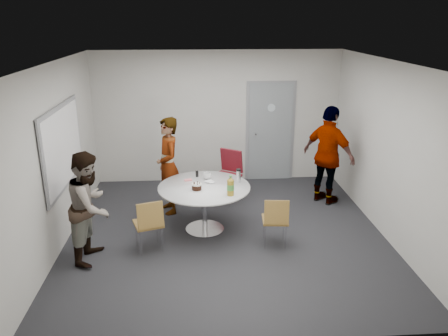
{
  "coord_description": "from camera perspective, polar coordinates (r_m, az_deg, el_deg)",
  "views": [
    {
      "loc": [
        -0.46,
        -6.28,
        3.31
      ],
      "look_at": [
        -0.02,
        0.25,
        1.03
      ],
      "focal_mm": 35.0,
      "sensor_mm": 36.0,
      "label": 1
    }
  ],
  "objects": [
    {
      "name": "wall_front",
      "position": [
        4.28,
        2.74,
        -8.07
      ],
      "size": [
        5.0,
        0.0,
        5.0
      ],
      "primitive_type": "plane",
      "rotation": [
        -1.57,
        0.0,
        0.0
      ],
      "color": "#B5B1AB",
      "rests_on": "floor"
    },
    {
      "name": "floor",
      "position": [
        7.11,
        0.28,
        -8.54
      ],
      "size": [
        5.0,
        5.0,
        0.0
      ],
      "primitive_type": "plane",
      "color": "black",
      "rests_on": "ground"
    },
    {
      "name": "chair_far",
      "position": [
        8.13,
        0.57,
        -0.27
      ],
      "size": [
        0.66,
        0.67,
        0.98
      ],
      "rotation": [
        0.0,
        0.0,
        2.54
      ],
      "color": "maroon",
      "rests_on": "floor"
    },
    {
      "name": "person_right",
      "position": [
        8.16,
        13.48,
        1.57
      ],
      "size": [
        1.01,
        1.12,
        1.83
      ],
      "primitive_type": "imported",
      "rotation": [
        0.0,
        0.0,
        2.24
      ],
      "color": "black",
      "rests_on": "floor"
    },
    {
      "name": "wall_back",
      "position": [
        9.01,
        -0.86,
        6.62
      ],
      "size": [
        5.0,
        0.0,
        5.0
      ],
      "primitive_type": "plane",
      "rotation": [
        1.57,
        0.0,
        0.0
      ],
      "color": "#B5B1AB",
      "rests_on": "floor"
    },
    {
      "name": "person_main",
      "position": [
        7.64,
        -7.27,
        0.28
      ],
      "size": [
        0.57,
        0.72,
        1.71
      ],
      "primitive_type": "imported",
      "rotation": [
        0.0,
        0.0,
        -1.27
      ],
      "color": "#A5C6EA",
      "rests_on": "floor"
    },
    {
      "name": "table",
      "position": [
        6.95,
        -2.4,
        -3.21
      ],
      "size": [
        1.46,
        1.46,
        1.08
      ],
      "color": "silver",
      "rests_on": "floor"
    },
    {
      "name": "wall_right",
      "position": [
        7.21,
        20.54,
        2.18
      ],
      "size": [
        0.0,
        5.0,
        5.0
      ],
      "primitive_type": "plane",
      "rotation": [
        1.57,
        0.0,
        -1.57
      ],
      "color": "#B5B1AB",
      "rests_on": "floor"
    },
    {
      "name": "ceiling",
      "position": [
        6.32,
        0.32,
        13.66
      ],
      "size": [
        5.0,
        5.0,
        0.0
      ],
      "primitive_type": "plane",
      "rotation": [
        3.14,
        0.0,
        0.0
      ],
      "color": "silver",
      "rests_on": "wall_back"
    },
    {
      "name": "person_left",
      "position": [
        6.4,
        -17.08,
        -4.82
      ],
      "size": [
        0.71,
        0.86,
        1.6
      ],
      "primitive_type": "imported",
      "rotation": [
        0.0,
        0.0,
        1.42
      ],
      "color": "white",
      "rests_on": "floor"
    },
    {
      "name": "door",
      "position": [
        9.19,
        6.04,
        4.69
      ],
      "size": [
        1.02,
        0.17,
        2.12
      ],
      "color": "gray",
      "rests_on": "wall_back"
    },
    {
      "name": "whiteboard",
      "position": [
        7.03,
        -20.28,
        2.64
      ],
      "size": [
        0.04,
        1.9,
        1.25
      ],
      "color": "gray",
      "rests_on": "wall_left"
    },
    {
      "name": "chair_near_left",
      "position": [
        6.47,
        -9.74,
        -6.85
      ],
      "size": [
        0.5,
        0.53,
        0.83
      ],
      "rotation": [
        0.0,
        0.0,
        0.32
      ],
      "color": "brown",
      "rests_on": "floor"
    },
    {
      "name": "wall_left",
      "position": [
        6.89,
        -20.94,
        1.36
      ],
      "size": [
        0.0,
        5.0,
        5.0
      ],
      "primitive_type": "plane",
      "rotation": [
        1.57,
        0.0,
        1.57
      ],
      "color": "#B5B1AB",
      "rests_on": "floor"
    },
    {
      "name": "chair_near_right",
      "position": [
        6.57,
        6.77,
        -6.46
      ],
      "size": [
        0.41,
        0.44,
        0.79
      ],
      "rotation": [
        0.0,
        0.0,
        -0.09
      ],
      "color": "brown",
      "rests_on": "floor"
    }
  ]
}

